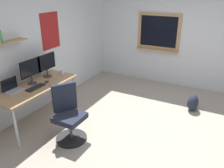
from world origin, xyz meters
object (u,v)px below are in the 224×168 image
(office_chair, at_px, (69,117))
(coffee_mug, at_px, (62,72))
(laptop, at_px, (12,88))
(computer_mouse, at_px, (46,82))
(desk, at_px, (36,89))
(monitor_secondary, at_px, (47,64))
(backpack, at_px, (193,102))
(keyboard, at_px, (35,88))
(monitor_primary, at_px, (31,70))

(office_chair, height_order, coffee_mug, office_chair)
(laptop, distance_m, computer_mouse, 0.62)
(desk, relative_size, laptop, 5.29)
(monitor_secondary, height_order, backpack, monitor_secondary)
(desk, xyz_separation_m, backpack, (1.81, -2.52, -0.50))
(monitor_secondary, distance_m, backpack, 3.08)
(keyboard, height_order, coffee_mug, coffee_mug)
(desk, relative_size, backpack, 4.75)
(coffee_mug, height_order, backpack, coffee_mug)
(keyboard, distance_m, coffee_mug, 0.80)
(laptop, xyz_separation_m, monitor_secondary, (0.82, -0.05, 0.22))
(desk, xyz_separation_m, laptop, (-0.37, 0.16, 0.12))
(coffee_mug, relative_size, backpack, 0.27)
(computer_mouse, xyz_separation_m, backpack, (1.61, -2.43, -0.58))
(monitor_secondary, xyz_separation_m, backpack, (1.36, -2.63, -0.83))
(office_chair, xyz_separation_m, computer_mouse, (0.36, 0.76, 0.35))
(keyboard, bearing_deg, coffee_mug, 3.57)
(monitor_secondary, relative_size, backpack, 1.34)
(monitor_primary, bearing_deg, desk, -110.53)
(keyboard, relative_size, computer_mouse, 3.56)
(laptop, relative_size, computer_mouse, 2.98)
(keyboard, height_order, computer_mouse, computer_mouse)
(monitor_primary, xyz_separation_m, computer_mouse, (0.16, -0.19, -0.25))
(keyboard, bearing_deg, office_chair, -96.13)
(monitor_secondary, bearing_deg, desk, -166.36)
(monitor_primary, distance_m, coffee_mug, 0.73)
(desk, bearing_deg, laptop, 156.86)
(monitor_primary, xyz_separation_m, coffee_mug, (0.68, -0.14, -0.22))
(keyboard, relative_size, backpack, 1.07)
(monitor_secondary, height_order, keyboard, monitor_secondary)
(monitor_secondary, relative_size, keyboard, 1.25)
(desk, relative_size, monitor_primary, 3.53)
(office_chair, distance_m, keyboard, 0.84)
(monitor_secondary, xyz_separation_m, keyboard, (-0.53, -0.19, -0.26))
(monitor_secondary, bearing_deg, laptop, 176.63)
(office_chair, height_order, computer_mouse, office_chair)
(keyboard, xyz_separation_m, coffee_mug, (0.80, 0.05, 0.04))
(office_chair, xyz_separation_m, monitor_secondary, (0.61, 0.96, 0.60))
(desk, bearing_deg, keyboard, -134.19)
(desk, bearing_deg, computer_mouse, -23.07)
(coffee_mug, bearing_deg, desk, 177.27)
(backpack, bearing_deg, keyboard, 127.88)
(laptop, bearing_deg, coffee_mug, -10.00)
(laptop, height_order, backpack, laptop)
(computer_mouse, bearing_deg, monitor_primary, 129.02)
(backpack, bearing_deg, office_chair, 139.77)
(office_chair, distance_m, monitor_secondary, 1.29)
(desk, bearing_deg, monitor_secondary, 13.64)
(laptop, bearing_deg, office_chair, -78.48)
(keyboard, bearing_deg, backpack, -52.12)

